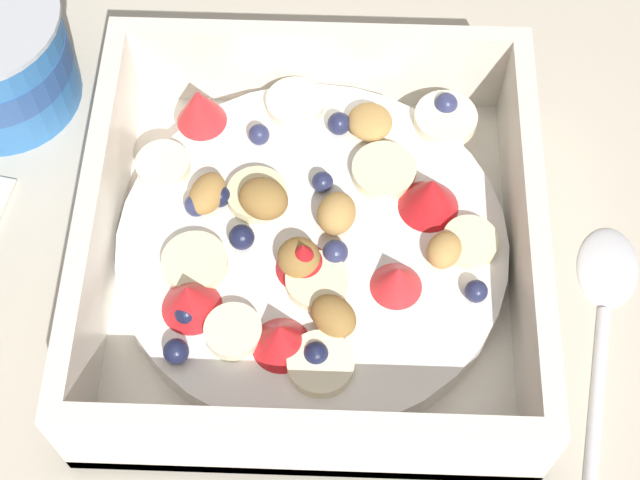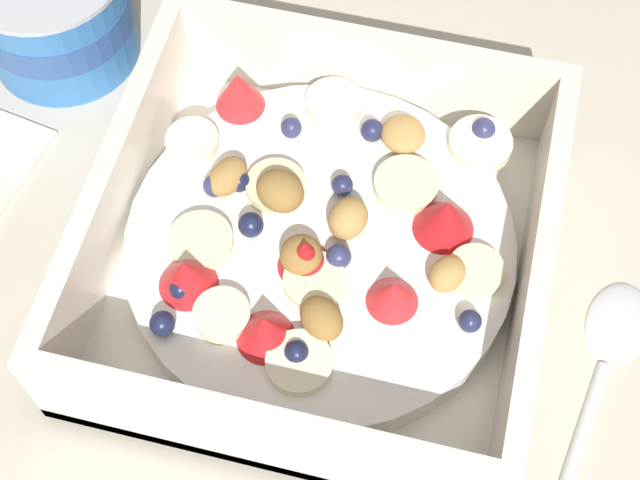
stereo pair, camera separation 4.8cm
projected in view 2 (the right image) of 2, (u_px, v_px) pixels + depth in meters
name	position (u px, v px, depth m)	size (l,w,h in m)	color
ground_plane	(344.00, 264.00, 0.50)	(2.40, 2.40, 0.00)	beige
fruit_bowl	(319.00, 247.00, 0.48)	(0.22, 0.22, 0.07)	white
spoon	(605.00, 367.00, 0.47)	(0.05, 0.17, 0.01)	silver
yogurt_cup	(54.00, 10.00, 0.54)	(0.09, 0.09, 0.07)	#3370B7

